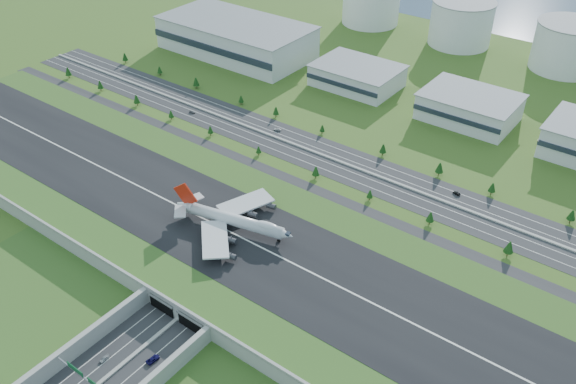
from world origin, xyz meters
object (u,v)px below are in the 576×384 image
Objects in this scene: boeing_747 at (233,220)px; car_0 at (104,358)px; fuel_tank_a at (371,3)px; car_7 at (277,129)px; car_2 at (153,359)px; car_5 at (457,193)px; car_4 at (192,112)px.

boeing_747 is 13.76× the size of car_0.
fuel_tank_a is 10.18× the size of car_7.
fuel_tank_a is 402.18m from car_2.
fuel_tank_a is 8.68× the size of car_2.
fuel_tank_a reaches higher than boeing_747.
fuel_tank_a is at bearing -66.15° from car_2.
car_0 reaches higher than car_5.
car_5 is at bearing 42.95° from boeing_747.
boeing_747 is (105.65, -306.96, -3.93)m from fuel_tank_a.
boeing_747 reaches higher than car_4.
car_7 is at bearing -61.91° from car_2.
car_0 is 0.92× the size of car_7.
car_7 is at bearing 104.25° from boeing_747.
car_2 is (22.30, -73.96, -12.65)m from boeing_747.
car_0 reaches higher than car_4.
car_4 is at bearing 130.00° from boeing_747.
car_5 is at bearing -49.39° from fuel_tank_a.
car_5 is at bearing 78.83° from car_7.
car_2 is at bearing -71.43° from fuel_tank_a.
car_7 is (-50.78, 99.80, -12.74)m from boeing_747.
car_7 is (-73.08, 173.76, -0.09)m from car_2.
car_7 is at bearing -75.16° from fuel_tank_a.
car_2 is 207.03m from car_4.
car_4 is at bearing -91.37° from fuel_tank_a.
car_2 is 182.54m from car_5.
boeing_747 reaches higher than car_5.
car_4 is 0.99× the size of car_5.
fuel_tank_a is 270.14m from car_5.
boeing_747 reaches higher than car_7.
boeing_747 is 112.69m from car_7.
boeing_747 is 140.04m from car_4.
fuel_tank_a is 11.01× the size of car_0.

